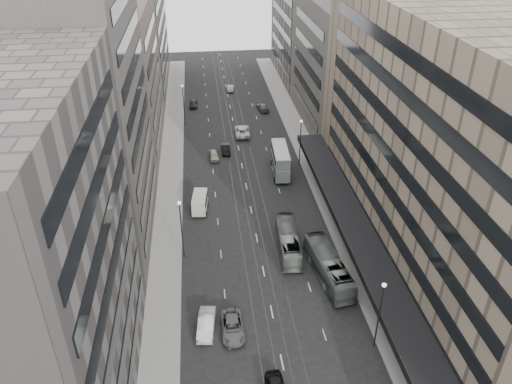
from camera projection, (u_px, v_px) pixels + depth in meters
name	position (u px, v px, depth m)	size (l,w,h in m)	color
ground	(273.00, 318.00, 54.35)	(220.00, 220.00, 0.00)	black
sidewalk_right	(309.00, 158.00, 87.53)	(4.00, 125.00, 0.15)	gray
sidewalk_left	(171.00, 165.00, 85.10)	(4.00, 125.00, 0.15)	gray
department_store	(455.00, 153.00, 55.71)	(19.20, 60.00, 30.00)	gray
building_right_mid	(346.00, 65.00, 94.77)	(15.00, 28.00, 24.00)	#43403A
building_right_far	(312.00, 20.00, 119.36)	(15.00, 32.00, 28.00)	slate
building_left_a	(11.00, 275.00, 37.67)	(15.00, 28.00, 30.00)	slate
building_left_b	(75.00, 116.00, 59.70)	(15.00, 26.00, 34.00)	#43403A
building_left_c	(110.00, 81.00, 85.04)	(15.00, 28.00, 25.00)	#65574E
building_left_d	(129.00, 28.00, 112.44)	(15.00, 38.00, 28.00)	slate
lamp_right_near	(380.00, 308.00, 48.40)	(0.44, 0.44, 8.32)	#262628
lamp_right_far	(300.00, 137.00, 82.54)	(0.44, 0.44, 8.32)	#262628
lamp_left_near	(181.00, 223.00, 60.95)	(0.44, 0.44, 8.32)	#262628
lamp_left_far	(183.00, 100.00, 97.65)	(0.44, 0.44, 8.32)	#262628
bus_near	(328.00, 266.00, 59.48)	(2.66, 11.35, 3.16)	slate
bus_far	(288.00, 241.00, 64.16)	(2.41, 10.30, 2.87)	gray
double_decker	(280.00, 160.00, 81.44)	(2.92, 8.40, 4.53)	gray
panel_van	(200.00, 202.00, 72.14)	(2.54, 4.51, 2.72)	beige
sedan_1	(206.00, 324.00, 52.57)	(1.68, 4.81, 1.58)	silver
sedan_2	(232.00, 327.00, 52.34)	(2.39, 5.19, 1.44)	#5B5C5E
sedan_4	(214.00, 155.00, 86.98)	(1.56, 3.89, 1.32)	#BBB39B
sedan_5	(226.00, 149.00, 89.14)	(1.41, 4.06, 1.34)	black
sedan_6	(242.00, 131.00, 95.60)	(2.78, 6.02, 1.67)	white
sedan_7	(263.00, 107.00, 106.76)	(1.95, 4.81, 1.40)	#575759
sedan_8	(194.00, 103.00, 108.56)	(1.72, 4.27, 1.45)	#232325
sedan_9	(230.00, 88.00, 117.53)	(1.42, 4.06, 1.34)	beige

